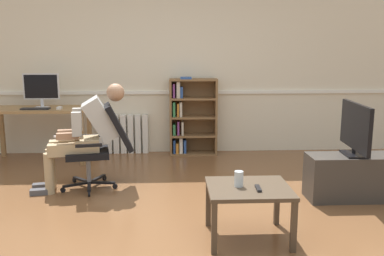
{
  "coord_description": "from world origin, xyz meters",
  "views": [
    {
      "loc": [
        -0.06,
        -3.71,
        1.57
      ],
      "look_at": [
        0.15,
        0.85,
        0.7
      ],
      "focal_mm": 39.07,
      "sensor_mm": 36.0,
      "label": 1
    }
  ],
  "objects_px": {
    "person_seated": "(86,133)",
    "coffee_table": "(249,194)",
    "radiator": "(124,134)",
    "tv_stand": "(352,177)",
    "bookshelf": "(190,117)",
    "computer_desk": "(39,115)",
    "spare_remote": "(258,188)",
    "computer_mouse": "(59,108)",
    "tv_screen": "(356,128)",
    "imac_monitor": "(41,88)",
    "office_chair": "(102,143)",
    "keyboard": "(35,109)",
    "drinking_glass": "(239,179)"
  },
  "relations": [
    {
      "from": "person_seated",
      "to": "coffee_table",
      "type": "xyz_separation_m",
      "value": [
        1.59,
        -1.35,
        -0.25
      ]
    },
    {
      "from": "radiator",
      "to": "tv_stand",
      "type": "height_order",
      "value": "radiator"
    },
    {
      "from": "bookshelf",
      "to": "person_seated",
      "type": "distance_m",
      "value": 1.96
    },
    {
      "from": "computer_desk",
      "to": "spare_remote",
      "type": "height_order",
      "value": "computer_desk"
    },
    {
      "from": "computer_mouse",
      "to": "tv_screen",
      "type": "distance_m",
      "value": 3.79
    },
    {
      "from": "computer_desk",
      "to": "tv_stand",
      "type": "relative_size",
      "value": 1.44
    },
    {
      "from": "bookshelf",
      "to": "tv_stand",
      "type": "distance_m",
      "value": 2.61
    },
    {
      "from": "person_seated",
      "to": "spare_remote",
      "type": "xyz_separation_m",
      "value": [
        1.66,
        -1.43,
        -0.18
      ]
    },
    {
      "from": "imac_monitor",
      "to": "bookshelf",
      "type": "bearing_deg",
      "value": 5.87
    },
    {
      "from": "imac_monitor",
      "to": "office_chair",
      "type": "height_order",
      "value": "imac_monitor"
    },
    {
      "from": "spare_remote",
      "to": "tv_stand",
      "type": "bearing_deg",
      "value": -139.42
    },
    {
      "from": "computer_mouse",
      "to": "tv_screen",
      "type": "height_order",
      "value": "tv_screen"
    },
    {
      "from": "bookshelf",
      "to": "coffee_table",
      "type": "distance_m",
      "value": 2.92
    },
    {
      "from": "computer_mouse",
      "to": "coffee_table",
      "type": "bearing_deg",
      "value": -48.76
    },
    {
      "from": "keyboard",
      "to": "computer_mouse",
      "type": "xyz_separation_m",
      "value": [
        0.32,
        0.02,
        0.01
      ]
    },
    {
      "from": "person_seated",
      "to": "drinking_glass",
      "type": "height_order",
      "value": "person_seated"
    },
    {
      "from": "radiator",
      "to": "office_chair",
      "type": "xyz_separation_m",
      "value": [
        -0.06,
        -1.6,
        0.23
      ]
    },
    {
      "from": "bookshelf",
      "to": "tv_screen",
      "type": "distance_m",
      "value": 2.6
    },
    {
      "from": "office_chair",
      "to": "computer_mouse",
      "type": "bearing_deg",
      "value": -156.13
    },
    {
      "from": "computer_mouse",
      "to": "office_chair",
      "type": "bearing_deg",
      "value": -55.64
    },
    {
      "from": "computer_mouse",
      "to": "tv_stand",
      "type": "distance_m",
      "value": 3.82
    },
    {
      "from": "tv_stand",
      "to": "bookshelf",
      "type": "bearing_deg",
      "value": 128.94
    },
    {
      "from": "person_seated",
      "to": "coffee_table",
      "type": "height_order",
      "value": "person_seated"
    },
    {
      "from": "radiator",
      "to": "tv_screen",
      "type": "bearing_deg",
      "value": -38.77
    },
    {
      "from": "person_seated",
      "to": "office_chair",
      "type": "bearing_deg",
      "value": 90.0
    },
    {
      "from": "coffee_table",
      "to": "drinking_glass",
      "type": "bearing_deg",
      "value": 172.99
    },
    {
      "from": "office_chair",
      "to": "coffee_table",
      "type": "bearing_deg",
      "value": 35.31
    },
    {
      "from": "spare_remote",
      "to": "coffee_table",
      "type": "bearing_deg",
      "value": -46.19
    },
    {
      "from": "imac_monitor",
      "to": "keyboard",
      "type": "height_order",
      "value": "imac_monitor"
    },
    {
      "from": "tv_stand",
      "to": "drinking_glass",
      "type": "distance_m",
      "value": 1.62
    },
    {
      "from": "office_chair",
      "to": "bookshelf",
      "type": "bearing_deg",
      "value": 134.37
    },
    {
      "from": "imac_monitor",
      "to": "radiator",
      "type": "height_order",
      "value": "imac_monitor"
    },
    {
      "from": "imac_monitor",
      "to": "computer_mouse",
      "type": "height_order",
      "value": "imac_monitor"
    },
    {
      "from": "tv_screen",
      "to": "spare_remote",
      "type": "relative_size",
      "value": 5.35
    },
    {
      "from": "tv_screen",
      "to": "drinking_glass",
      "type": "xyz_separation_m",
      "value": [
        -1.34,
        -0.86,
        -0.25
      ]
    },
    {
      "from": "person_seated",
      "to": "tv_screen",
      "type": "bearing_deg",
      "value": 69.92
    },
    {
      "from": "coffee_table",
      "to": "spare_remote",
      "type": "xyz_separation_m",
      "value": [
        0.06,
        -0.07,
        0.07
      ]
    },
    {
      "from": "office_chair",
      "to": "tv_stand",
      "type": "bearing_deg",
      "value": 68.69
    },
    {
      "from": "computer_mouse",
      "to": "radiator",
      "type": "distance_m",
      "value": 1.06
    },
    {
      "from": "bookshelf",
      "to": "radiator",
      "type": "relative_size",
      "value": 1.56
    },
    {
      "from": "bookshelf",
      "to": "tv_stand",
      "type": "height_order",
      "value": "bookshelf"
    },
    {
      "from": "radiator",
      "to": "computer_desk",
      "type": "bearing_deg",
      "value": -160.81
    },
    {
      "from": "computer_desk",
      "to": "tv_screen",
      "type": "distance_m",
      "value": 4.13
    },
    {
      "from": "radiator",
      "to": "imac_monitor",
      "type": "bearing_deg",
      "value": -163.96
    },
    {
      "from": "radiator",
      "to": "spare_remote",
      "type": "height_order",
      "value": "radiator"
    },
    {
      "from": "drinking_glass",
      "to": "keyboard",
      "type": "bearing_deg",
      "value": 134.53
    },
    {
      "from": "office_chair",
      "to": "keyboard",
      "type": "bearing_deg",
      "value": -145.7
    },
    {
      "from": "radiator",
      "to": "spare_remote",
      "type": "xyz_separation_m",
      "value": [
        1.43,
        -3.06,
        0.16
      ]
    },
    {
      "from": "computer_desk",
      "to": "spare_remote",
      "type": "xyz_separation_m",
      "value": [
        2.55,
        -2.67,
        -0.19
      ]
    },
    {
      "from": "office_chair",
      "to": "tv_screen",
      "type": "height_order",
      "value": "tv_screen"
    }
  ]
}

